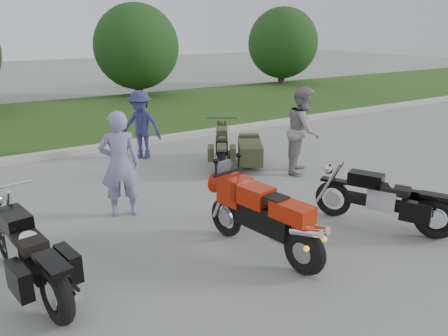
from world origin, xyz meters
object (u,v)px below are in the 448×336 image
cruiser_left (31,257)px  person_stripe (120,164)px  cruiser_right (388,202)px  person_denim (141,125)px  person_grey (303,130)px  cruiser_sidecar (238,150)px  sportbike_red (265,216)px

cruiser_left → person_stripe: bearing=34.2°
cruiser_right → person_denim: bearing=81.5°
person_grey → cruiser_sidecar: bearing=92.3°
person_stripe → person_denim: 3.33m
sportbike_red → person_denim: 5.31m
person_stripe → cruiser_sidecar: bearing=-140.7°
cruiser_sidecar → person_stripe: bearing=-127.6°
person_grey → sportbike_red: bearing=178.9°
sportbike_red → cruiser_left: size_ratio=0.88×
cruiser_right → cruiser_left: bearing=141.7°
cruiser_right → cruiser_sidecar: 3.87m
person_stripe → person_denim: size_ratio=1.09×
person_grey → person_denim: person_grey is taller
cruiser_left → person_grey: size_ratio=1.27×
cruiser_left → cruiser_sidecar: size_ratio=1.20×
cruiser_sidecar → person_denim: (-1.59, 1.78, 0.43)m
cruiser_left → person_stripe: person_stripe is taller
sportbike_red → person_denim: (0.34, 5.29, 0.23)m
cruiser_right → person_denim: 5.93m
person_stripe → person_grey: 4.11m
sportbike_red → cruiser_left: bearing=155.4°
cruiser_sidecar → person_denim: bearing=163.5°
person_stripe → person_grey: bearing=-159.0°
cruiser_sidecar → cruiser_right: bearing=-54.9°
cruiser_right → cruiser_sidecar: (-0.22, 3.86, -0.05)m
cruiser_sidecar → person_denim: size_ratio=1.20×
person_denim → person_grey: bearing=3.4°
person_stripe → person_denim: bearing=-98.8°
sportbike_red → person_stripe: size_ratio=1.16×
person_denim → sportbike_red: bearing=-42.9°
cruiser_left → person_grey: person_grey is taller
sportbike_red → person_denim: size_ratio=1.27×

